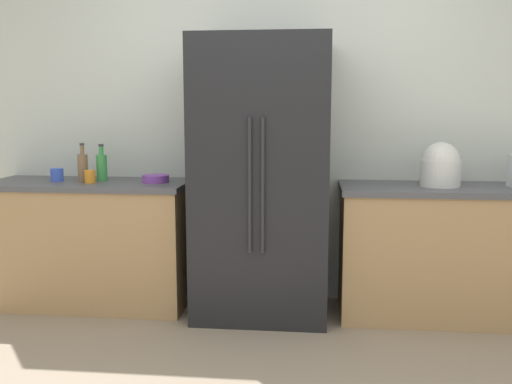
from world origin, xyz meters
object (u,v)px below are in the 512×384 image
Objects in this scene: rice_cooker at (441,166)px; bowl_a at (156,179)px; cup_a at (90,177)px; bottle_b at (83,167)px; cup_b at (57,175)px; refrigerator at (262,179)px; bottle_a at (102,166)px.

bowl_a is (-1.93, 0.00, -0.11)m from rice_cooker.
rice_cooker is 3.28× the size of cup_a.
bottle_b reaches higher than cup_b.
rice_cooker is 2.45m from bottle_b.
bottle_a is (-1.16, 0.11, 0.06)m from refrigerator.
bottle_b is 0.12m from cup_a.
cup_a is at bearing -15.61° from cup_b.
bottle_a reaches higher than cup_b.
cup_b is 0.71m from bowl_a.
bottle_b is (-1.27, 0.04, 0.07)m from refrigerator.
rice_cooker reaches higher than cup_a.
refrigerator is 1.27m from bottle_b.
bowl_a is at bearing 0.95° from cup_b.
bottle_a is 2.89× the size of cup_b.
cup_b is at bearing -179.75° from rice_cooker.
bottle_a is (-2.34, 0.05, -0.03)m from rice_cooker.
refrigerator is at bearing -176.98° from rice_cooker.
bowl_a is at bearing 2.14° from bottle_b.
bowl_a is (0.71, 0.01, -0.02)m from cup_b.
cup_a is (0.08, -0.07, -0.06)m from bottle_b.
refrigerator is 10.02× the size of bowl_a.
rice_cooker is at bearing 2.13° from cup_a.
refrigerator is at bearing 1.24° from cup_a.
rice_cooker is at bearing 0.25° from cup_b.
rice_cooker is 2.34m from bottle_a.
rice_cooker is 2.65m from cup_b.
bottle_a is at bearing 10.93° from cup_b.
bowl_a is at bearing 11.39° from cup_a.
bottle_b is 3.06× the size of cup_a.
refrigerator is 21.02× the size of cup_a.
cup_a is at bearing -177.87° from rice_cooker.
bottle_a is 1.40× the size of bowl_a.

